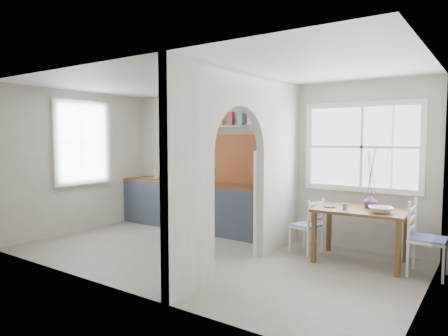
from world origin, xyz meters
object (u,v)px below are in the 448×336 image
Objects in this scene: chair_left at (306,225)px; chair_right at (429,239)px; dining_table at (360,236)px; kettle at (263,181)px; vase at (370,201)px.

chair_right is (1.68, -0.12, 0.06)m from chair_left.
chair_right is at bearing 101.04° from chair_left.
dining_table is 0.82m from chair_left.
kettle reaches higher than chair_left.
kettle is at bearing 84.14° from chair_right.
dining_table is at bearing 101.70° from chair_left.
chair_right is 2.63m from kettle.
kettle is (-2.55, 0.32, 0.54)m from chair_right.
vase is (1.77, -0.09, -0.16)m from kettle.
chair_left is (-0.82, 0.05, 0.04)m from dining_table.
chair_right reaches higher than dining_table.
vase reaches higher than dining_table.
chair_right is (0.86, -0.07, 0.10)m from dining_table.
kettle reaches higher than chair_right.
vase reaches higher than chair_left.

